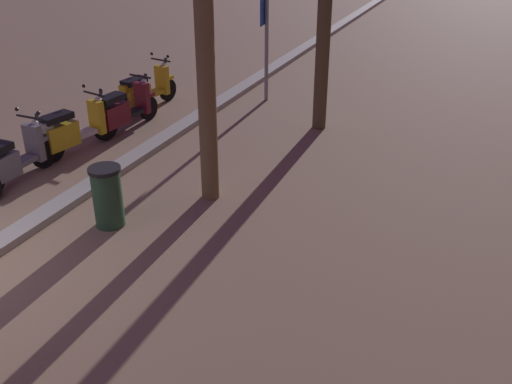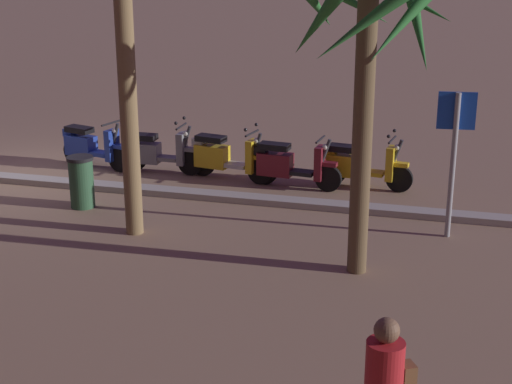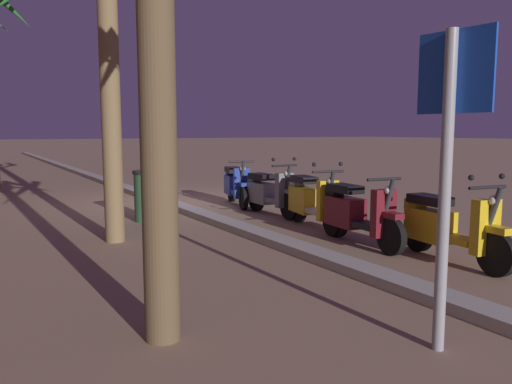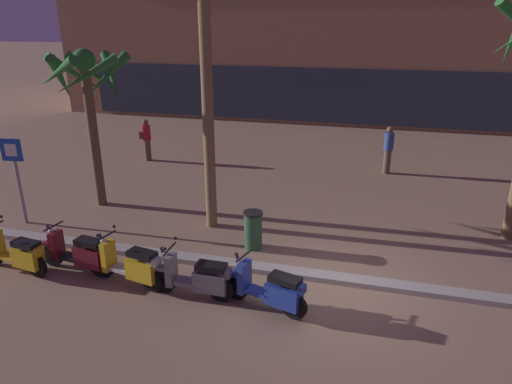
{
  "view_description": "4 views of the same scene",
  "coord_description": "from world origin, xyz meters",
  "px_view_note": "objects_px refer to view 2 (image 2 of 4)",
  "views": [
    {
      "loc": [
        4.17,
        6.48,
        4.54
      ],
      "look_at": [
        -1.94,
        3.78,
        1.14
      ],
      "focal_mm": 41.69,
      "sensor_mm": 36.0,
      "label": 1
    },
    {
      "loc": [
        -8.57,
        13.49,
        4.75
      ],
      "look_at": [
        -5.84,
        3.09,
        1.17
      ],
      "focal_mm": 54.71,
      "sensor_mm": 36.0,
      "label": 2
    },
    {
      "loc": [
        -11.02,
        4.17,
        1.67
      ],
      "look_at": [
        -5.7,
        1.04,
        0.91
      ],
      "focal_mm": 34.92,
      "sensor_mm": 36.0,
      "label": 3
    },
    {
      "loc": [
        0.55,
        -8.4,
        5.25
      ],
      "look_at": [
        -2.46,
        2.95,
        0.82
      ],
      "focal_mm": 31.92,
      "sensor_mm": 36.0,
      "label": 4
    }
  ],
  "objects_px": {
    "scooter_grey_lead_nearest": "(156,152)",
    "litter_bin": "(81,181)",
    "scooter_maroon_mid_centre": "(289,164)",
    "scooter_yellow_mid_rear": "(224,157)",
    "scooter_yellow_tail_end": "(359,165)",
    "scooter_blue_far_back": "(91,146)",
    "crossing_sign": "(454,148)",
    "palm_tree_far_corner": "(367,29)"
  },
  "relations": [
    {
      "from": "crossing_sign",
      "to": "palm_tree_far_corner",
      "type": "xyz_separation_m",
      "value": [
        1.26,
        1.76,
        2.02
      ]
    },
    {
      "from": "scooter_maroon_mid_centre",
      "to": "scooter_yellow_tail_end",
      "type": "bearing_deg",
      "value": -165.46
    },
    {
      "from": "scooter_yellow_mid_rear",
      "to": "scooter_blue_far_back",
      "type": "height_order",
      "value": "scooter_yellow_mid_rear"
    },
    {
      "from": "scooter_maroon_mid_centre",
      "to": "scooter_blue_far_back",
      "type": "xyz_separation_m",
      "value": [
        4.39,
        -0.32,
        -0.01
      ]
    },
    {
      "from": "palm_tree_far_corner",
      "to": "scooter_grey_lead_nearest",
      "type": "bearing_deg",
      "value": -39.75
    },
    {
      "from": "palm_tree_far_corner",
      "to": "scooter_yellow_mid_rear",
      "type": "bearing_deg",
      "value": -50.18
    },
    {
      "from": "scooter_maroon_mid_centre",
      "to": "scooter_blue_far_back",
      "type": "distance_m",
      "value": 4.4
    },
    {
      "from": "scooter_blue_far_back",
      "to": "litter_bin",
      "type": "xyz_separation_m",
      "value": [
        -1.01,
        2.43,
        0.03
      ]
    },
    {
      "from": "scooter_blue_far_back",
      "to": "litter_bin",
      "type": "bearing_deg",
      "value": 112.65
    },
    {
      "from": "scooter_yellow_mid_rear",
      "to": "crossing_sign",
      "type": "relative_size",
      "value": 0.75
    },
    {
      "from": "scooter_grey_lead_nearest",
      "to": "scooter_maroon_mid_centre",
      "type": "bearing_deg",
      "value": 174.87
    },
    {
      "from": "litter_bin",
      "to": "scooter_maroon_mid_centre",
      "type": "bearing_deg",
      "value": -148.03
    },
    {
      "from": "scooter_maroon_mid_centre",
      "to": "litter_bin",
      "type": "distance_m",
      "value": 3.98
    },
    {
      "from": "scooter_yellow_tail_end",
      "to": "scooter_yellow_mid_rear",
      "type": "bearing_deg",
      "value": 3.25
    },
    {
      "from": "scooter_yellow_mid_rear",
      "to": "crossing_sign",
      "type": "height_order",
      "value": "crossing_sign"
    },
    {
      "from": "scooter_grey_lead_nearest",
      "to": "scooter_blue_far_back",
      "type": "relative_size",
      "value": 1.01
    },
    {
      "from": "scooter_maroon_mid_centre",
      "to": "scooter_grey_lead_nearest",
      "type": "bearing_deg",
      "value": -5.13
    },
    {
      "from": "palm_tree_far_corner",
      "to": "crossing_sign",
      "type": "bearing_deg",
      "value": -125.63
    },
    {
      "from": "palm_tree_far_corner",
      "to": "litter_bin",
      "type": "relative_size",
      "value": 4.8
    },
    {
      "from": "litter_bin",
      "to": "scooter_yellow_tail_end",
      "type": "bearing_deg",
      "value": -152.47
    },
    {
      "from": "crossing_sign",
      "to": "litter_bin",
      "type": "bearing_deg",
      "value": 1.82
    },
    {
      "from": "scooter_yellow_mid_rear",
      "to": "scooter_grey_lead_nearest",
      "type": "distance_m",
      "value": 1.51
    },
    {
      "from": "scooter_yellow_tail_end",
      "to": "litter_bin",
      "type": "xyz_separation_m",
      "value": [
        4.71,
        2.45,
        0.04
      ]
    },
    {
      "from": "scooter_yellow_mid_rear",
      "to": "scooter_grey_lead_nearest",
      "type": "bearing_deg",
      "value": -2.58
    },
    {
      "from": "scooter_grey_lead_nearest",
      "to": "crossing_sign",
      "type": "relative_size",
      "value": 0.74
    },
    {
      "from": "scooter_blue_far_back",
      "to": "litter_bin",
      "type": "distance_m",
      "value": 2.63
    },
    {
      "from": "scooter_maroon_mid_centre",
      "to": "scooter_yellow_mid_rear",
      "type": "height_order",
      "value": "scooter_yellow_mid_rear"
    },
    {
      "from": "scooter_yellow_tail_end",
      "to": "palm_tree_far_corner",
      "type": "relative_size",
      "value": 0.4
    },
    {
      "from": "scooter_grey_lead_nearest",
      "to": "litter_bin",
      "type": "xyz_separation_m",
      "value": [
        0.5,
        2.37,
        0.04
      ]
    },
    {
      "from": "scooter_yellow_mid_rear",
      "to": "scooter_maroon_mid_centre",
      "type": "bearing_deg",
      "value": 172.11
    },
    {
      "from": "scooter_yellow_tail_end",
      "to": "scooter_maroon_mid_centre",
      "type": "xyz_separation_m",
      "value": [
        1.33,
        0.34,
        0.01
      ]
    },
    {
      "from": "scooter_yellow_mid_rear",
      "to": "crossing_sign",
      "type": "xyz_separation_m",
      "value": [
        -4.48,
        2.09,
        1.04
      ]
    },
    {
      "from": "scooter_maroon_mid_centre",
      "to": "litter_bin",
      "type": "height_order",
      "value": "scooter_maroon_mid_centre"
    },
    {
      "from": "scooter_yellow_tail_end",
      "to": "scooter_blue_far_back",
      "type": "bearing_deg",
      "value": 0.27
    },
    {
      "from": "litter_bin",
      "to": "scooter_grey_lead_nearest",
      "type": "bearing_deg",
      "value": -101.84
    },
    {
      "from": "scooter_yellow_tail_end",
      "to": "scooter_grey_lead_nearest",
      "type": "distance_m",
      "value": 4.21
    },
    {
      "from": "scooter_maroon_mid_centre",
      "to": "palm_tree_far_corner",
      "type": "bearing_deg",
      "value": 116.61
    },
    {
      "from": "scooter_maroon_mid_centre",
      "to": "scooter_grey_lead_nearest",
      "type": "xyz_separation_m",
      "value": [
        2.88,
        -0.26,
        -0.02
      ]
    },
    {
      "from": "crossing_sign",
      "to": "scooter_blue_far_back",
      "type": "bearing_deg",
      "value": -16.52
    },
    {
      "from": "scooter_blue_far_back",
      "to": "scooter_maroon_mid_centre",
      "type": "bearing_deg",
      "value": 175.86
    },
    {
      "from": "scooter_maroon_mid_centre",
      "to": "palm_tree_far_corner",
      "type": "relative_size",
      "value": 0.4
    },
    {
      "from": "crossing_sign",
      "to": "palm_tree_far_corner",
      "type": "relative_size",
      "value": 0.53
    }
  ]
}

